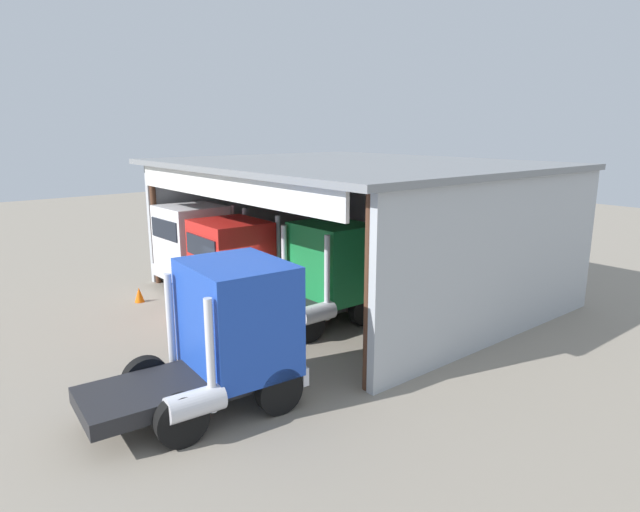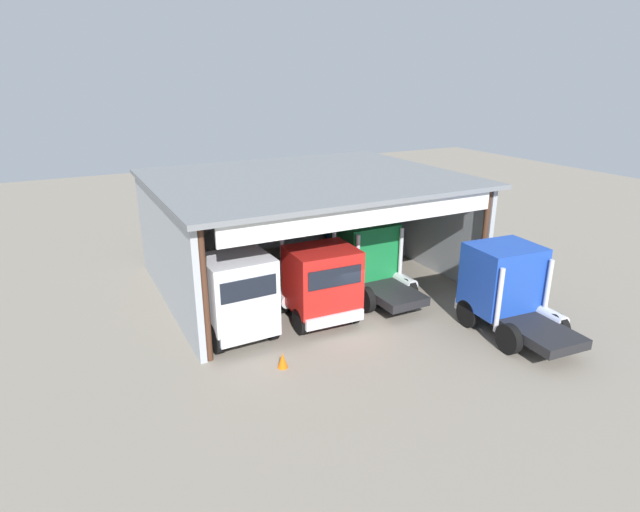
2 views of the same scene
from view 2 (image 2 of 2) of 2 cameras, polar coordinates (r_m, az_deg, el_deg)
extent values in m
plane|color=gray|center=(21.31, 4.77, -7.45)|extent=(80.00, 80.00, 0.00)
cube|color=#ADB2B7|center=(29.67, -6.34, 5.39)|extent=(13.09, 0.24, 4.97)
cube|color=#ADB2B7|center=(22.91, -16.65, 0.47)|extent=(0.24, 10.90, 4.97)
cube|color=#ADB2B7|center=(28.18, 10.37, 4.44)|extent=(0.24, 10.90, 4.97)
cube|color=gray|center=(24.00, -1.53, 8.51)|extent=(13.69, 11.41, 0.20)
cylinder|color=#4C2D1E|center=(18.10, -12.49, -4.22)|extent=(0.24, 0.24, 4.97)
cylinder|color=#4C2D1E|center=(24.22, 17.49, 1.39)|extent=(0.24, 0.24, 4.97)
cube|color=white|center=(19.50, 5.46, 4.53)|extent=(11.78, 0.12, 0.90)
cube|color=white|center=(19.42, -9.01, -3.62)|extent=(2.50, 2.34, 2.52)
cube|color=black|center=(18.25, -7.80, -3.59)|extent=(2.06, 0.13, 0.76)
cube|color=silver|center=(18.99, -7.52, -8.63)|extent=(2.31, 0.24, 0.44)
cube|color=#232326|center=(21.72, -10.74, -5.00)|extent=(1.94, 3.76, 0.36)
cylinder|color=silver|center=(20.93, -7.44, -2.16)|extent=(0.18, 0.18, 2.78)
cylinder|color=silver|center=(20.29, -13.16, -3.23)|extent=(0.18, 0.18, 2.78)
cylinder|color=silver|center=(21.13, -13.30, -5.55)|extent=(0.60, 1.22, 0.56)
cylinder|color=black|center=(20.02, -5.45, -7.49)|extent=(0.34, 1.16, 1.15)
cylinder|color=black|center=(19.37, -11.27, -8.77)|extent=(0.34, 1.16, 1.15)
cylinder|color=black|center=(22.11, -8.10, -4.90)|extent=(0.34, 1.16, 1.15)
cylinder|color=black|center=(21.52, -13.39, -5.96)|extent=(0.34, 1.16, 1.15)
cube|color=red|center=(20.52, 0.22, -2.41)|extent=(2.66, 2.32, 2.42)
cube|color=black|center=(19.42, 1.66, -2.37)|extent=(2.19, 0.14, 0.72)
cube|color=silver|center=(20.10, 1.65, -6.98)|extent=(2.46, 0.25, 0.44)
cube|color=#232326|center=(22.43, -1.64, -3.99)|extent=(2.05, 3.14, 0.36)
cylinder|color=silver|center=(22.07, 1.53, -0.87)|extent=(0.18, 0.18, 2.88)
cylinder|color=silver|center=(21.19, -4.09, -1.79)|extent=(0.18, 0.18, 2.88)
cylinder|color=silver|center=(21.73, -4.13, -4.50)|extent=(0.60, 1.22, 0.56)
cylinder|color=black|center=(21.22, 3.53, -5.98)|extent=(0.34, 1.05, 1.04)
cylinder|color=black|center=(20.32, -2.16, -7.16)|extent=(0.34, 1.05, 1.04)
cylinder|color=black|center=(22.94, 0.98, -3.93)|extent=(0.34, 1.05, 1.04)
cylinder|color=black|center=(22.11, -4.35, -4.91)|extent=(0.34, 1.05, 1.04)
cube|color=#197F3D|center=(23.65, 4.97, 0.71)|extent=(2.49, 2.06, 2.51)
cube|color=black|center=(24.36, 3.68, 2.39)|extent=(2.11, 0.06, 0.75)
cube|color=silver|center=(24.97, 3.56, -1.53)|extent=(2.36, 0.16, 0.44)
cube|color=#232326|center=(22.65, 7.43, -3.83)|extent=(1.87, 3.45, 0.36)
cylinder|color=silver|center=(22.20, 4.14, -0.98)|extent=(0.18, 0.18, 2.68)
cylinder|color=silver|center=(23.39, 8.81, -0.09)|extent=(0.18, 0.18, 2.68)
cylinder|color=silver|center=(23.44, 9.28, -2.79)|extent=(0.56, 1.20, 0.56)
cylinder|color=black|center=(23.97, 2.13, -2.80)|extent=(0.30, 1.10, 1.10)
cylinder|color=black|center=(25.05, 6.48, -1.92)|extent=(0.30, 1.10, 1.10)
cylinder|color=black|center=(22.16, 5.08, -4.79)|extent=(0.30, 1.10, 1.10)
cylinder|color=black|center=(23.32, 9.62, -3.73)|extent=(0.30, 1.10, 1.10)
cube|color=#1E47B7|center=(21.49, 19.32, -2.19)|extent=(2.72, 2.31, 2.57)
cube|color=black|center=(22.09, 17.62, -0.18)|extent=(2.18, 0.23, 0.77)
cube|color=silver|center=(22.76, 17.11, -4.51)|extent=(2.44, 0.35, 0.44)
cube|color=#232326|center=(20.80, 22.34, -7.39)|extent=(2.19, 3.57, 0.36)
cylinder|color=silver|center=(20.05, 19.02, -4.62)|extent=(0.18, 0.18, 2.48)
cylinder|color=silver|center=(21.59, 23.64, -3.50)|extent=(0.18, 0.18, 2.48)
cylinder|color=silver|center=(21.72, 24.01, -6.14)|extent=(0.65, 1.24, 0.56)
cylinder|color=black|center=(21.67, 15.89, -6.05)|extent=(0.39, 1.14, 1.12)
cylinder|color=black|center=(23.08, 20.32, -4.96)|extent=(0.39, 1.14, 1.12)
cylinder|color=black|center=(20.14, 19.96, -8.54)|extent=(0.39, 1.14, 1.12)
cylinder|color=black|center=(21.65, 24.43, -7.16)|extent=(0.39, 1.14, 1.12)
cylinder|color=#197233|center=(31.62, 3.32, 2.50)|extent=(0.58, 0.58, 0.88)
cube|color=#1E59A5|center=(31.17, 1.63, 2.39)|extent=(0.90, 0.60, 1.00)
cone|color=orange|center=(18.27, -4.12, -11.31)|extent=(0.36, 0.36, 0.56)
camera|label=1|loc=(26.74, 46.61, 6.38)|focal=30.68mm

